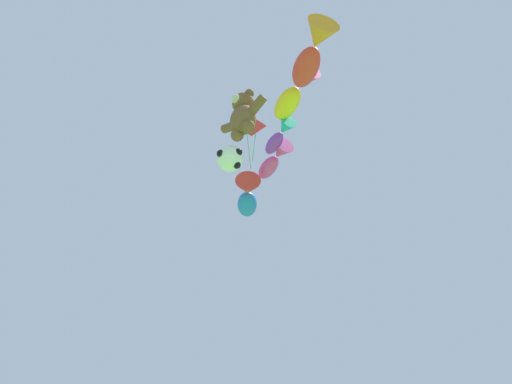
% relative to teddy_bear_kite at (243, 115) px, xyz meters
% --- Properties ---
extents(teddy_bear_kite, '(2.05, 0.90, 2.08)m').
position_rel_teddy_bear_kite_xyz_m(teddy_bear_kite, '(0.00, 0.00, 0.00)').
color(teddy_bear_kite, brown).
extents(soccer_ball_kite, '(0.93, 0.92, 0.85)m').
position_rel_teddy_bear_kite_xyz_m(soccer_ball_kite, '(-0.43, -0.09, -1.81)').
color(soccer_ball_kite, white).
extents(fish_kite_crimson, '(2.54, 2.04, 1.06)m').
position_rel_teddy_bear_kite_xyz_m(fish_kite_crimson, '(2.67, 0.55, 1.36)').
color(fish_kite_crimson, red).
extents(fish_kite_goldfin, '(2.58, 1.75, 1.02)m').
position_rel_teddy_bear_kite_xyz_m(fish_kite_goldfin, '(1.09, 1.54, 1.73)').
color(fish_kite_goldfin, yellow).
extents(fish_kite_violet, '(2.00, 1.24, 0.69)m').
position_rel_teddy_bear_kite_xyz_m(fish_kite_violet, '(-0.63, 2.58, 1.51)').
color(fish_kite_violet, purple).
extents(fish_kite_magenta, '(2.35, 1.45, 0.84)m').
position_rel_teddy_bear_kite_xyz_m(fish_kite_magenta, '(-1.72, 3.44, 1.52)').
color(fish_kite_magenta, '#E53F9E').
extents(fish_kite_cobalt, '(2.49, 2.41, 1.12)m').
position_rel_teddy_bear_kite_xyz_m(fish_kite_cobalt, '(-3.78, 3.85, 0.94)').
color(fish_kite_cobalt, blue).
extents(diamond_kite, '(0.95, 0.94, 3.06)m').
position_rel_teddy_bear_kite_xyz_m(diamond_kite, '(-2.01, 2.35, 2.80)').
color(diamond_kite, red).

